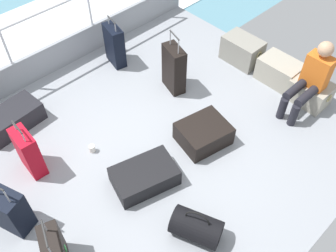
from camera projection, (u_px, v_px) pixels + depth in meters
ground_plane at (153, 145)px, 4.88m from camera, size 4.40×5.20×0.06m
gunwale_port at (58, 55)px, 5.73m from camera, size 0.06×5.20×0.45m
railing_port at (49, 24)px, 5.31m from camera, size 0.04×4.20×1.02m
sea_wake at (22, 45)px, 6.83m from camera, size 12.00×12.00×0.01m
cargo_crate_0 at (242, 50)px, 5.84m from camera, size 0.64×0.39×0.41m
cargo_crate_1 at (279, 71)px, 5.54m from camera, size 0.64×0.41×0.37m
cargo_crate_2 at (310, 92)px, 5.26m from camera, size 0.57×0.40×0.34m
passenger_seated at (311, 78)px, 4.91m from camera, size 0.34×0.66×1.04m
suitcase_1 at (29, 152)px, 4.37m from camera, size 0.39×0.20×0.77m
suitcase_2 at (203, 133)px, 4.79m from camera, size 0.63×0.71×0.28m
suitcase_3 at (174, 69)px, 5.31m from camera, size 0.43×0.30×0.94m
suitcase_5 at (145, 176)px, 4.39m from camera, size 0.65×0.84×0.24m
suitcase_6 at (12, 119)px, 4.96m from camera, size 0.49×0.81×0.28m
suitcase_7 at (115, 45)px, 5.73m from camera, size 0.42×0.26×0.79m
suitcase_8 at (11, 211)px, 3.90m from camera, size 0.41×0.35×0.78m
duffel_bag at (196, 227)px, 3.92m from camera, size 0.61×0.49×0.45m
paper_cup at (92, 149)px, 4.74m from camera, size 0.08×0.08×0.10m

